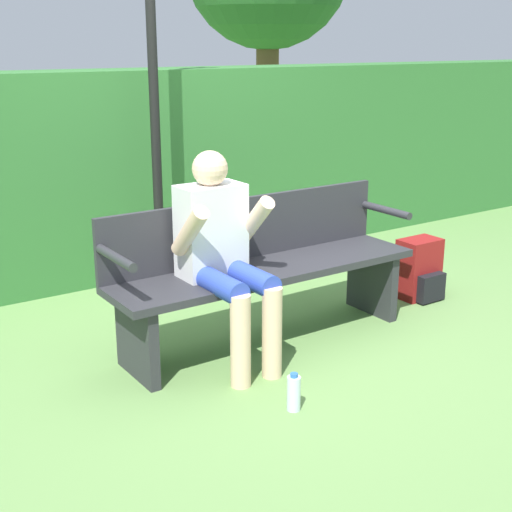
% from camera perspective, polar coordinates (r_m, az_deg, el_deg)
% --- Properties ---
extents(ground_plane, '(40.00, 40.00, 0.00)m').
position_cam_1_polar(ground_plane, '(4.45, 0.88, -6.80)').
color(ground_plane, '#668E4C').
extents(hedge_back, '(12.00, 0.59, 1.58)m').
position_cam_1_polar(hedge_back, '(5.76, -9.70, 6.64)').
color(hedge_back, '#337033').
rests_on(hedge_back, ground).
extents(park_bench, '(1.98, 0.48, 0.87)m').
position_cam_1_polar(park_bench, '(4.33, 0.43, -0.82)').
color(park_bench, '#2D2D33').
rests_on(park_bench, ground).
extents(person_seated, '(0.51, 0.62, 1.21)m').
position_cam_1_polar(person_seated, '(3.98, -2.72, 0.61)').
color(person_seated, silver).
rests_on(person_seated, ground).
extents(backpack, '(0.30, 0.26, 0.43)m').
position_cam_1_polar(backpack, '(5.24, 12.97, -1.13)').
color(backpack, maroon).
rests_on(backpack, ground).
extents(water_bottle, '(0.07, 0.07, 0.20)m').
position_cam_1_polar(water_bottle, '(3.63, 3.04, -10.88)').
color(water_bottle, silver).
rests_on(water_bottle, ground).
extents(signpost, '(0.31, 0.09, 2.99)m').
position_cam_1_polar(signpost, '(5.16, -8.25, 15.03)').
color(signpost, black).
rests_on(signpost, ground).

